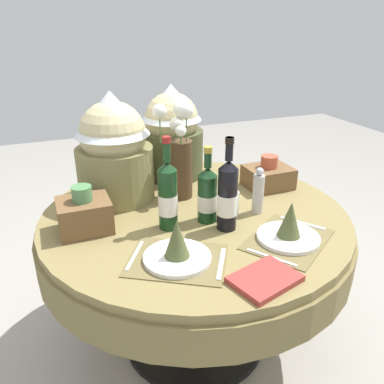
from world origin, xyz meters
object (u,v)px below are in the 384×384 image
at_px(flower_vase, 179,154).
at_px(wine_bottle_centre, 168,195).
at_px(woven_basket_side_left, 84,214).
at_px(tumbler_near_right, 231,204).
at_px(book_on_table, 265,279).
at_px(wine_bottle_left, 227,195).
at_px(dining_table, 195,236).
at_px(place_setting_right, 289,229).
at_px(place_setting_left, 177,249).
at_px(gift_tub_back_centre, 172,129).
at_px(pepper_mill, 258,192).
at_px(wine_bottle_right, 207,194).
at_px(gift_tub_back_left, 114,144).
at_px(woven_basket_side_right, 268,176).

height_order(flower_vase, wine_bottle_centre, flower_vase).
bearing_deg(woven_basket_side_left, tumbler_near_right, -10.30).
bearing_deg(book_on_table, flower_vase, 76.00).
bearing_deg(wine_bottle_left, wine_bottle_centre, 156.68).
bearing_deg(dining_table, flower_vase, 91.67).
distance_m(dining_table, place_setting_right, 0.47).
distance_m(wine_bottle_left, woven_basket_side_left, 0.57).
relative_size(place_setting_left, gift_tub_back_centre, 0.88).
relative_size(dining_table, pepper_mill, 6.56).
xyz_separation_m(place_setting_left, gift_tub_back_centre, (0.26, 0.79, 0.21)).
height_order(wine_bottle_right, gift_tub_back_left, gift_tub_back_left).
relative_size(tumbler_near_right, book_on_table, 0.53).
bearing_deg(flower_vase, woven_basket_side_left, -160.12).
bearing_deg(gift_tub_back_centre, place_setting_right, -77.30).
xyz_separation_m(dining_table, wine_bottle_centre, (-0.15, -0.09, 0.27)).
relative_size(wine_bottle_centre, gift_tub_back_left, 0.76).
xyz_separation_m(dining_table, woven_basket_side_left, (-0.47, 0.01, 0.20)).
distance_m(place_setting_right, woven_basket_side_left, 0.80).
relative_size(place_setting_right, woven_basket_side_left, 2.10).
height_order(wine_bottle_left, book_on_table, wine_bottle_left).
height_order(wine_bottle_centre, woven_basket_side_left, wine_bottle_centre).
bearing_deg(wine_bottle_right, tumbler_near_right, -0.98).
bearing_deg(wine_bottle_centre, gift_tub_back_centre, 69.26).
bearing_deg(wine_bottle_centre, wine_bottle_left, -23.32).
bearing_deg(gift_tub_back_centre, book_on_table, -92.06).
xyz_separation_m(tumbler_near_right, gift_tub_back_left, (-0.41, 0.37, 0.21)).
height_order(wine_bottle_right, woven_basket_side_left, wine_bottle_right).
bearing_deg(pepper_mill, book_on_table, -117.43).
xyz_separation_m(pepper_mill, woven_basket_side_right, (0.19, 0.23, -0.04)).
bearing_deg(place_setting_right, wine_bottle_right, 130.42).
height_order(tumbler_near_right, woven_basket_side_right, woven_basket_side_right).
relative_size(dining_table, gift_tub_back_centre, 2.82).
bearing_deg(dining_table, place_setting_left, -121.19).
height_order(dining_table, place_setting_right, place_setting_right).
distance_m(woven_basket_side_left, woven_basket_side_right, 0.92).
bearing_deg(wine_bottle_left, flower_vase, 100.50).
bearing_deg(wine_bottle_centre, dining_table, 31.26).
xyz_separation_m(book_on_table, gift_tub_back_left, (-0.30, 0.83, 0.25)).
relative_size(flower_vase, woven_basket_side_right, 2.04).
relative_size(gift_tub_back_left, woven_basket_side_right, 2.28).
relative_size(dining_table, wine_bottle_right, 4.22).
xyz_separation_m(dining_table, tumbler_near_right, (0.13, -0.10, 0.18)).
height_order(gift_tub_back_left, woven_basket_side_right, gift_tub_back_left).
bearing_deg(place_setting_left, gift_tub_back_left, 97.71).
distance_m(place_setting_left, pepper_mill, 0.51).
bearing_deg(gift_tub_back_centre, gift_tub_back_left, -151.40).
bearing_deg(flower_vase, pepper_mill, -48.04).
xyz_separation_m(flower_vase, gift_tub_back_left, (-0.28, 0.10, 0.05)).
bearing_deg(woven_basket_side_left, place_setting_left, -52.25).
height_order(tumbler_near_right, woven_basket_side_left, woven_basket_side_left).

